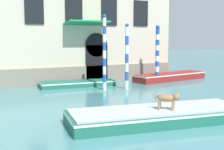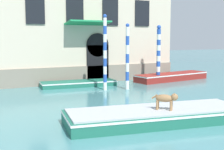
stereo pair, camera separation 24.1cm
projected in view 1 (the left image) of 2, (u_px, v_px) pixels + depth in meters
name	position (u px, v px, depth m)	size (l,w,h in m)	color
palazzo_left	(76.00, 0.00, 24.48)	(13.56, 7.40, 12.43)	beige
boat_foreground	(159.00, 115.00, 11.98)	(7.31, 3.40, 0.54)	#1E6651
dog_on_deck	(168.00, 98.00, 11.69)	(0.78, 0.75, 0.66)	#997047
boat_moored_near_palazzo	(78.00, 83.00, 20.79)	(5.12, 1.90, 0.36)	#1E6651
boat_moored_far	(170.00, 76.00, 23.82)	(6.43, 2.38, 0.54)	maroon
mooring_pole_0	(127.00, 56.00, 19.41)	(0.23, 0.23, 4.11)	white
mooring_pole_1	(157.00, 54.00, 22.42)	(0.29, 0.29, 4.13)	white
mooring_pole_2	(105.00, 52.00, 19.06)	(0.23, 0.23, 4.65)	white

